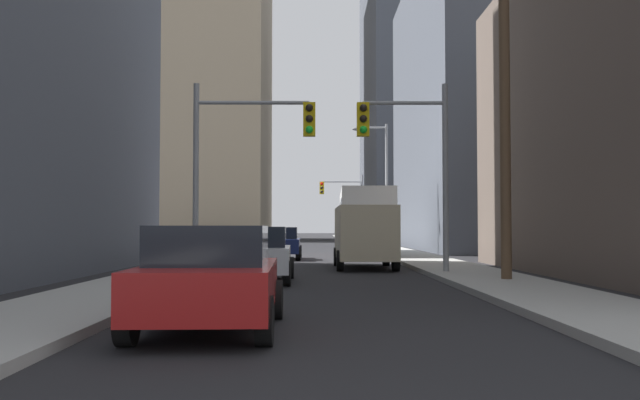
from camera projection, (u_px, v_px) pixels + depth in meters
name	position (u px, v px, depth m)	size (l,w,h in m)	color
sidewalk_left	(254.00, 247.00, 51.91)	(2.62, 160.00, 0.15)	#9E9E99
sidewalk_right	(380.00, 247.00, 51.99)	(2.62, 160.00, 0.15)	#9E9E99
city_bus	(364.00, 220.00, 37.86)	(2.83, 11.56, 3.40)	silver
cargo_van_beige	(364.00, 233.00, 26.21)	(2.16, 5.23, 2.26)	#C6B793
sedan_red	(211.00, 278.00, 10.28)	(1.95, 4.25, 1.52)	maroon
sedan_silver	(257.00, 254.00, 19.54)	(1.95, 4.24, 1.52)	#B7BABF
sedan_navy	(280.00, 243.00, 33.63)	(1.95, 4.21, 1.52)	#141E4C
traffic_signal_near_left	(248.00, 146.00, 22.21)	(3.81, 0.44, 6.00)	gray
traffic_signal_near_right	(408.00, 148.00, 22.26)	(2.85, 0.44, 6.00)	gray
traffic_signal_far_right	(344.00, 198.00, 60.47)	(3.71, 0.44, 6.00)	gray
utility_pole_right	(505.00, 97.00, 18.95)	(2.20, 0.28, 9.41)	brown
street_lamp_right	(381.00, 176.00, 41.18)	(2.06, 0.32, 7.50)	gray
building_left_far_tower	(169.00, 56.00, 92.83)	(25.58, 22.00, 47.81)	tan
building_right_mid_block	(525.00, 108.00, 50.58)	(15.85, 24.84, 19.92)	#4C515B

